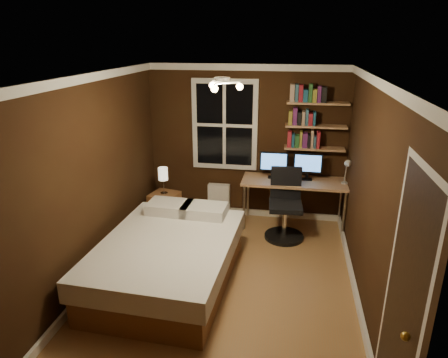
% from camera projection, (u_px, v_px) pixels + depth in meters
% --- Properties ---
extents(floor, '(4.20, 4.20, 0.00)m').
position_uv_depth(floor, '(224.00, 283.00, 4.95)').
color(floor, '#98683D').
rests_on(floor, ground).
extents(wall_back, '(3.20, 0.04, 2.50)m').
position_uv_depth(wall_back, '(246.00, 143.00, 6.48)').
color(wall_back, black).
rests_on(wall_back, ground).
extents(wall_left, '(0.04, 4.20, 2.50)m').
position_uv_depth(wall_left, '(93.00, 181.00, 4.79)').
color(wall_left, black).
rests_on(wall_left, ground).
extents(wall_right, '(0.04, 4.20, 2.50)m').
position_uv_depth(wall_right, '(371.00, 198.00, 4.27)').
color(wall_right, black).
rests_on(wall_right, ground).
extents(ceiling, '(3.20, 4.20, 0.02)m').
position_uv_depth(ceiling, '(224.00, 76.00, 4.12)').
color(ceiling, white).
rests_on(ceiling, wall_back).
extents(window, '(1.06, 0.06, 1.46)m').
position_uv_depth(window, '(225.00, 125.00, 6.41)').
color(window, silver).
rests_on(window, wall_back).
extents(door, '(0.03, 0.82, 2.05)m').
position_uv_depth(door, '(402.00, 306.00, 2.91)').
color(door, black).
rests_on(door, ground).
extents(door_knob, '(0.06, 0.06, 0.06)m').
position_uv_depth(door_knob, '(406.00, 336.00, 2.65)').
color(door_knob, gold).
rests_on(door_knob, door).
extents(ceiling_fixture, '(0.44, 0.44, 0.18)m').
position_uv_depth(ceiling_fixture, '(222.00, 87.00, 4.06)').
color(ceiling_fixture, beige).
rests_on(ceiling_fixture, ceiling).
extents(bookshelf_lower, '(0.92, 0.22, 0.03)m').
position_uv_depth(bookshelf_lower, '(314.00, 148.00, 6.20)').
color(bookshelf_lower, '#A3744F').
rests_on(bookshelf_lower, wall_back).
extents(books_row_lower, '(0.54, 0.16, 0.23)m').
position_uv_depth(books_row_lower, '(315.00, 140.00, 6.15)').
color(books_row_lower, maroon).
rests_on(books_row_lower, bookshelf_lower).
extents(bookshelf_middle, '(0.92, 0.22, 0.03)m').
position_uv_depth(bookshelf_middle, '(316.00, 126.00, 6.08)').
color(bookshelf_middle, '#A3744F').
rests_on(bookshelf_middle, wall_back).
extents(books_row_middle, '(0.42, 0.16, 0.23)m').
position_uv_depth(books_row_middle, '(317.00, 118.00, 6.04)').
color(books_row_middle, navy).
rests_on(books_row_middle, bookshelf_middle).
extents(bookshelf_upper, '(0.92, 0.22, 0.03)m').
position_uv_depth(bookshelf_upper, '(318.00, 103.00, 5.96)').
color(bookshelf_upper, '#A3744F').
rests_on(bookshelf_upper, wall_back).
extents(books_row_upper, '(0.48, 0.16, 0.23)m').
position_uv_depth(books_row_upper, '(319.00, 94.00, 5.92)').
color(books_row_upper, '#255827').
rests_on(books_row_upper, bookshelf_upper).
extents(bed, '(1.63, 2.19, 0.72)m').
position_uv_depth(bed, '(169.00, 259.00, 4.89)').
color(bed, brown).
rests_on(bed, ground).
extents(nightstand, '(0.49, 0.49, 0.51)m').
position_uv_depth(nightstand, '(165.00, 208.00, 6.48)').
color(nightstand, brown).
rests_on(nightstand, ground).
extents(bedside_lamp, '(0.15, 0.15, 0.44)m').
position_uv_depth(bedside_lamp, '(163.00, 181.00, 6.32)').
color(bedside_lamp, white).
rests_on(bedside_lamp, nightstand).
extents(radiator, '(0.36, 0.13, 0.55)m').
position_uv_depth(radiator, '(219.00, 200.00, 6.78)').
color(radiator, silver).
rests_on(radiator, ground).
extents(desk, '(1.63, 0.61, 0.77)m').
position_uv_depth(desk, '(294.00, 184.00, 6.23)').
color(desk, '#A3744F').
rests_on(desk, ground).
extents(monitor_left, '(0.44, 0.12, 0.42)m').
position_uv_depth(monitor_left, '(274.00, 165.00, 6.27)').
color(monitor_left, black).
rests_on(monitor_left, desk).
extents(monitor_right, '(0.44, 0.12, 0.42)m').
position_uv_depth(monitor_right, '(308.00, 167.00, 6.18)').
color(monitor_right, black).
rests_on(monitor_right, desk).
extents(desk_lamp, '(0.14, 0.32, 0.44)m').
position_uv_depth(desk_lamp, '(346.00, 171.00, 5.93)').
color(desk_lamp, silver).
rests_on(desk_lamp, desk).
extents(office_chair, '(0.59, 0.59, 1.06)m').
position_uv_depth(office_chair, '(285.00, 211.00, 5.98)').
color(office_chair, black).
rests_on(office_chair, ground).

